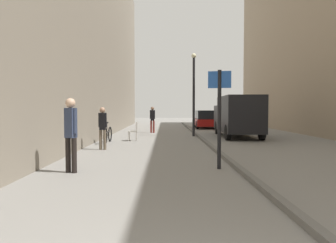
{
  "coord_description": "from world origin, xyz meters",
  "views": [
    {
      "loc": [
        -0.32,
        -1.44,
        1.59
      ],
      "look_at": [
        -0.18,
        12.65,
        1.0
      ],
      "focal_mm": 32.91,
      "sensor_mm": 36.0,
      "label": 1
    }
  ],
  "objects": [
    {
      "name": "cafe_chair_near_window",
      "position": [
        -1.83,
        13.74,
        0.55
      ],
      "size": [
        0.44,
        0.44,
        0.94
      ],
      "rotation": [
        0.0,
        0.0,
        1.56
      ],
      "color": "#B7B2A8",
      "rests_on": "ground_plane"
    },
    {
      "name": "pedestrian_main_foreground",
      "position": [
        -2.73,
        10.44,
        0.95
      ],
      "size": [
        0.33,
        0.21,
        1.64
      ],
      "rotation": [
        0.0,
        0.0,
        -0.1
      ],
      "color": "brown",
      "rests_on": "ground_plane"
    },
    {
      "name": "pedestrian_far_crossing",
      "position": [
        -2.65,
        6.18,
        1.07
      ],
      "size": [
        0.35,
        0.28,
        1.85
      ],
      "rotation": [
        0.0,
        0.0,
        2.75
      ],
      "color": "black",
      "rests_on": "ground_plane"
    },
    {
      "name": "street_sign_post",
      "position": [
        1.11,
        6.61,
        1.55
      ],
      "size": [
        0.59,
        0.16,
        2.6
      ],
      "rotation": [
        0.0,
        0.0,
        2.92
      ],
      "color": "black",
      "rests_on": "ground_plane"
    },
    {
      "name": "bicycle_leaning",
      "position": [
        -2.99,
        12.86,
        0.38
      ],
      "size": [
        0.1,
        1.77,
        0.98
      ],
      "rotation": [
        0.0,
        0.0,
        -0.02
      ],
      "color": "black",
      "rests_on": "ground_plane"
    },
    {
      "name": "lamp_post",
      "position": [
        1.34,
        16.27,
        2.72
      ],
      "size": [
        0.28,
        0.28,
        4.76
      ],
      "color": "black",
      "rests_on": "ground_plane"
    },
    {
      "name": "kerb_strip",
      "position": [
        1.58,
        12.0,
        0.06
      ],
      "size": [
        0.16,
        40.0,
        0.12
      ],
      "primitive_type": "cube",
      "color": "#615F5B",
      "rests_on": "ground_plane"
    },
    {
      "name": "pedestrian_mid_block",
      "position": [
        -1.15,
        18.86,
        0.99
      ],
      "size": [
        0.34,
        0.22,
        1.72
      ],
      "rotation": [
        0.0,
        0.0,
        -0.07
      ],
      "color": "maroon",
      "rests_on": "ground_plane"
    },
    {
      "name": "parked_car",
      "position": [
        3.04,
        23.87,
        0.71
      ],
      "size": [
        1.87,
        4.22,
        1.45
      ],
      "rotation": [
        0.0,
        0.0,
        -0.01
      ],
      "color": "maroon",
      "rests_on": "ground_plane"
    },
    {
      "name": "ground_plane",
      "position": [
        0.0,
        12.0,
        0.0
      ],
      "size": [
        80.0,
        80.0,
        0.0
      ],
      "primitive_type": "plane",
      "color": "gray"
    },
    {
      "name": "delivery_van",
      "position": [
        3.74,
        15.75,
        1.22
      ],
      "size": [
        2.07,
        5.44,
        2.27
      ],
      "rotation": [
        0.0,
        0.0,
        -0.03
      ],
      "color": "black",
      "rests_on": "ground_plane"
    }
  ]
}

